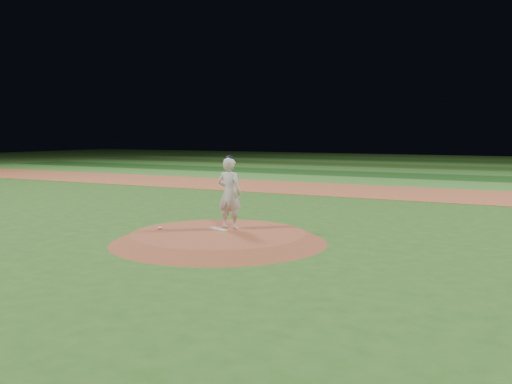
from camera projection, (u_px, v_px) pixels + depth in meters
ground at (219, 242)px, 14.50m from camera, size 120.00×120.00×0.00m
infield_dirt_band at (377, 192)px, 26.76m from camera, size 70.00×6.00×0.02m
outfield_stripe_0 at (405, 183)px, 31.58m from camera, size 70.00×5.00×0.02m
outfield_stripe_1 at (425, 176)px, 35.96m from camera, size 70.00×5.00×0.02m
outfield_stripe_2 at (440, 172)px, 40.34m from camera, size 70.00×5.00×0.02m
outfield_stripe_3 at (452, 168)px, 44.72m from camera, size 70.00×5.00×0.02m
outfield_stripe_4 at (462, 165)px, 49.10m from camera, size 70.00×5.00×0.02m
outfield_stripe_5 at (470, 162)px, 53.48m from camera, size 70.00×5.00×0.02m
pitchers_mound at (219, 237)px, 14.49m from camera, size 5.50×5.50×0.25m
pitching_rubber at (219, 229)px, 14.88m from camera, size 0.62×0.37×0.03m
rosin_bag at (160, 228)px, 14.96m from camera, size 0.12×0.12×0.07m
pitcher_on_mound at (230, 193)px, 14.95m from camera, size 0.69×0.46×1.94m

